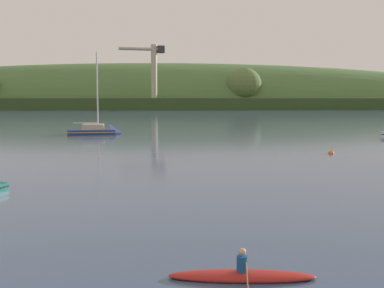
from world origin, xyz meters
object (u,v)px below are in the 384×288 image
(dockside_crane, at_px, (153,78))
(canoe_with_paddler, at_px, (242,276))
(sailboat_far_left, at_px, (99,132))
(mooring_buoy_foreground, at_px, (331,154))

(dockside_crane, bearing_deg, canoe_with_paddler, 78.79)
(sailboat_far_left, distance_m, canoe_with_paddler, 53.10)
(dockside_crane, bearing_deg, mooring_buoy_foreground, 85.00)
(canoe_with_paddler, bearing_deg, dockside_crane, 96.81)
(dockside_crane, distance_m, canoe_with_paddler, 156.14)
(dockside_crane, xyz_separation_m, mooring_buoy_foreground, (14.37, -126.96, -10.90))
(dockside_crane, distance_m, mooring_buoy_foreground, 128.23)
(sailboat_far_left, xyz_separation_m, mooring_buoy_foreground, (22.76, -23.51, -0.28))
(dockside_crane, xyz_separation_m, sailboat_far_left, (-8.39, -103.44, -10.63))
(sailboat_far_left, relative_size, canoe_with_paddler, 2.75)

